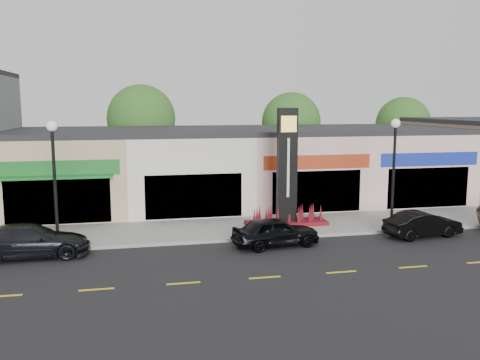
{
  "coord_description": "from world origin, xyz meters",
  "views": [
    {
      "loc": [
        -4.55,
        -20.4,
        6.34
      ],
      "look_at": [
        0.52,
        4.0,
        2.6
      ],
      "focal_mm": 38.0,
      "sensor_mm": 36.0,
      "label": 1
    }
  ],
  "objects_px": {
    "lamp_east_near": "(394,162)",
    "car_dark_sedan": "(30,241)",
    "car_black_conv": "(423,224)",
    "lamp_west_near": "(54,171)",
    "pylon_sign": "(287,184)",
    "car_black_sedan": "(276,232)"
  },
  "relations": [
    {
      "from": "lamp_east_near",
      "to": "car_dark_sedan",
      "type": "distance_m",
      "value": 17.2
    },
    {
      "from": "car_black_conv",
      "to": "car_dark_sedan",
      "type": "bearing_deg",
      "value": 80.91
    },
    {
      "from": "lamp_west_near",
      "to": "pylon_sign",
      "type": "height_order",
      "value": "pylon_sign"
    },
    {
      "from": "lamp_east_near",
      "to": "pylon_sign",
      "type": "bearing_deg",
      "value": 161.25
    },
    {
      "from": "lamp_west_near",
      "to": "car_dark_sedan",
      "type": "relative_size",
      "value": 1.14
    },
    {
      "from": "lamp_east_near",
      "to": "pylon_sign",
      "type": "relative_size",
      "value": 0.91
    },
    {
      "from": "car_black_conv",
      "to": "pylon_sign",
      "type": "bearing_deg",
      "value": 54.16
    },
    {
      "from": "car_black_sedan",
      "to": "lamp_west_near",
      "type": "bearing_deg",
      "value": 72.48
    },
    {
      "from": "car_dark_sedan",
      "to": "car_black_conv",
      "type": "relative_size",
      "value": 1.28
    },
    {
      "from": "lamp_west_near",
      "to": "car_black_sedan",
      "type": "distance_m",
      "value": 10.04
    },
    {
      "from": "lamp_east_near",
      "to": "car_dark_sedan",
      "type": "relative_size",
      "value": 1.14
    },
    {
      "from": "car_black_sedan",
      "to": "car_black_conv",
      "type": "xyz_separation_m",
      "value": [
        7.37,
        0.14,
        -0.05
      ]
    },
    {
      "from": "car_black_sedan",
      "to": "car_black_conv",
      "type": "bearing_deg",
      "value": -97.12
    },
    {
      "from": "car_dark_sedan",
      "to": "lamp_west_near",
      "type": "bearing_deg",
      "value": -43.09
    },
    {
      "from": "lamp_west_near",
      "to": "car_black_conv",
      "type": "bearing_deg",
      "value": -4.79
    },
    {
      "from": "lamp_west_near",
      "to": "car_black_sedan",
      "type": "xyz_separation_m",
      "value": [
        9.51,
        -1.56,
        -2.81
      ]
    },
    {
      "from": "lamp_east_near",
      "to": "car_black_sedan",
      "type": "relative_size",
      "value": 1.4
    },
    {
      "from": "lamp_west_near",
      "to": "car_black_sedan",
      "type": "bearing_deg",
      "value": -9.3
    },
    {
      "from": "lamp_west_near",
      "to": "car_black_sedan",
      "type": "height_order",
      "value": "lamp_west_near"
    },
    {
      "from": "lamp_west_near",
      "to": "pylon_sign",
      "type": "distance_m",
      "value": 11.19
    },
    {
      "from": "pylon_sign",
      "to": "car_dark_sedan",
      "type": "xyz_separation_m",
      "value": [
        -11.94,
        -2.76,
        -1.58
      ]
    },
    {
      "from": "lamp_west_near",
      "to": "pylon_sign",
      "type": "xyz_separation_m",
      "value": [
        11.0,
        1.7,
        -1.2
      ]
    }
  ]
}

